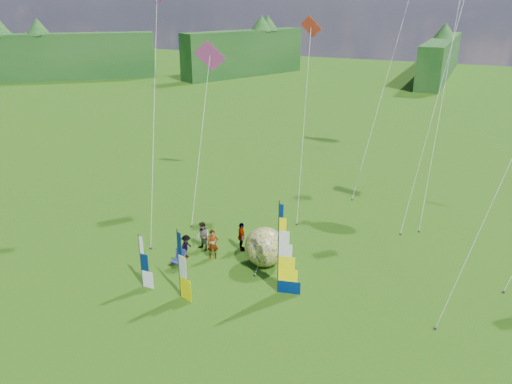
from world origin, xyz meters
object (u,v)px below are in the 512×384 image
at_px(spectator_a, 213,244).
at_px(spectator_d, 242,237).
at_px(side_banner_left, 179,265).
at_px(camp_chair, 178,260).
at_px(spectator_b, 203,236).
at_px(spectator_c, 186,247).
at_px(side_banner_far, 141,262).
at_px(kite_whale, 445,81).
at_px(bol_inflatable, 265,247).
at_px(feather_banner_main, 278,250).

distance_m(spectator_a, spectator_d, 1.96).
bearing_deg(side_banner_left, camp_chair, 142.14).
distance_m(side_banner_left, spectator_b, 5.32).
height_order(spectator_b, spectator_c, spectator_b).
xyz_separation_m(side_banner_left, side_banner_far, (-2.43, -0.00, -0.37)).
distance_m(spectator_a, kite_whale, 19.73).
bearing_deg(bol_inflatable, side_banner_left, -118.51).
height_order(spectator_a, kite_whale, kite_whale).
height_order(spectator_b, kite_whale, kite_whale).
xyz_separation_m(feather_banner_main, side_banner_far, (-6.89, -2.52, -1.03)).
bearing_deg(spectator_a, side_banner_far, -146.38).
relative_size(spectator_d, camp_chair, 1.60).
xyz_separation_m(side_banner_left, spectator_d, (0.64, 5.96, -0.97)).
bearing_deg(spectator_c, side_banner_left, -154.66).
bearing_deg(spectator_b, camp_chair, -73.87).
height_order(spectator_a, spectator_b, spectator_b).
height_order(feather_banner_main, kite_whale, kite_whale).
bearing_deg(side_banner_far, spectator_a, 65.98).
xyz_separation_m(side_banner_far, spectator_d, (3.06, 5.96, -0.60)).
bearing_deg(side_banner_left, spectator_b, 123.77).
height_order(feather_banner_main, spectator_d, feather_banner_main).
height_order(camp_chair, kite_whale, kite_whale).
relative_size(spectator_b, spectator_c, 1.25).
bearing_deg(feather_banner_main, spectator_c, 156.43).
relative_size(spectator_c, kite_whale, 0.08).
xyz_separation_m(bol_inflatable, camp_chair, (-4.39, -2.48, -0.59)).
relative_size(spectator_a, spectator_d, 1.00).
distance_m(spectator_d, kite_whale, 17.97).
distance_m(spectator_c, kite_whale, 21.08).
bearing_deg(kite_whale, spectator_b, -105.98).
bearing_deg(bol_inflatable, side_banner_far, -136.06).
xyz_separation_m(side_banner_far, spectator_a, (1.94, 4.36, -0.60)).
bearing_deg(spectator_c, camp_chair, -172.53).
height_order(bol_inflatable, spectator_b, bol_inflatable).
bearing_deg(bol_inflatable, spectator_a, -170.13).
bearing_deg(side_banner_far, spectator_c, 82.83).
relative_size(bol_inflatable, spectator_b, 1.26).
bearing_deg(side_banner_left, spectator_c, 134.27).
bearing_deg(spectator_d, feather_banner_main, -167.95).
bearing_deg(kite_whale, spectator_a, -102.06).
distance_m(feather_banner_main, spectator_b, 6.70).
height_order(feather_banner_main, side_banner_far, feather_banner_main).
xyz_separation_m(feather_banner_main, spectator_d, (-3.82, 3.44, -1.63)).
bearing_deg(camp_chair, bol_inflatable, 35.42).
xyz_separation_m(feather_banner_main, bol_inflatable, (-1.80, 2.38, -1.38)).
distance_m(side_banner_left, camp_chair, 3.25).
relative_size(side_banner_left, spectator_b, 2.04).
bearing_deg(kite_whale, camp_chair, -101.59).
bearing_deg(spectator_b, side_banner_far, -79.78).
relative_size(side_banner_far, spectator_a, 1.65).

